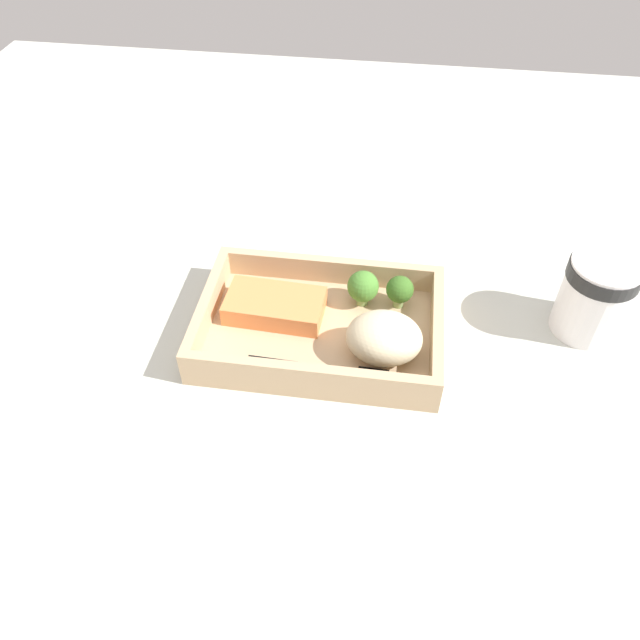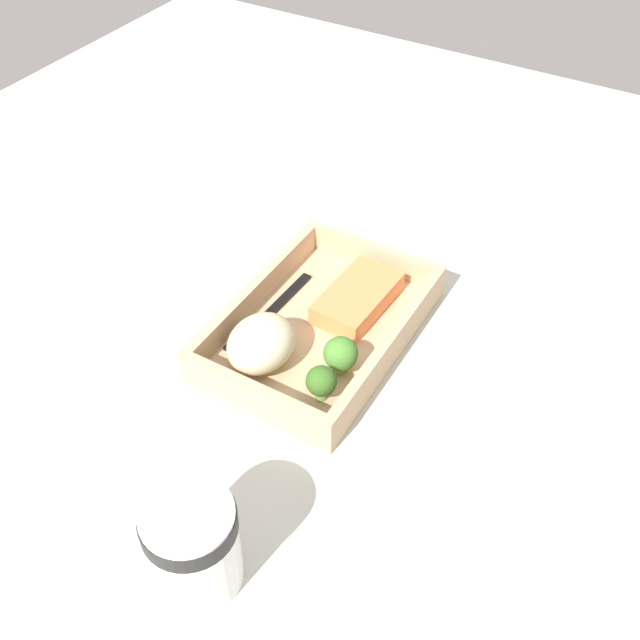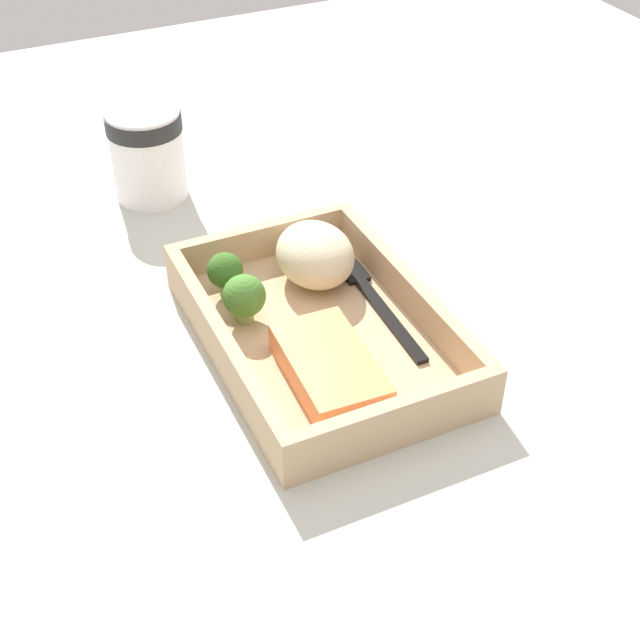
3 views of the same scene
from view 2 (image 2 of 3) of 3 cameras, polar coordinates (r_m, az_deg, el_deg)
The scene contains 9 objects.
ground_plane at distance 88.59cm, azimuth 0.00°, elevation -1.73°, with size 160.00×160.00×2.00cm, color beige.
takeout_tray at distance 87.46cm, azimuth 0.00°, elevation -0.99°, with size 28.09×18.99×1.20cm, color tan.
tray_rim at distance 85.87cm, azimuth 0.00°, elevation 0.09°, with size 28.09×18.99×3.37cm.
salmon_fillet at distance 89.20cm, azimuth 2.87°, elevation 1.67°, with size 11.59×6.41×2.53cm, color #EE854A.
mashed_potatoes at distance 81.80cm, azimuth -4.51°, elevation -1.79°, with size 8.50×7.02×5.52cm, color beige.
broccoli_floret_1 at distance 80.67cm, azimuth 1.58°, elevation -2.63°, with size 3.82×3.82×4.62cm.
broccoli_floret_2 at distance 78.07cm, azimuth 0.09°, elevation -4.73°, with size 3.32×3.32×4.30cm.
fork at distance 88.42cm, azimuth -4.15°, elevation 0.21°, with size 15.85×2.33×0.44cm.
paper_cup at distance 65.98cm, azimuth -9.68°, elevation -16.33°, with size 8.06×8.06×10.02cm.
Camera 2 is at (53.62, 31.37, 62.16)cm, focal length 42.00 mm.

